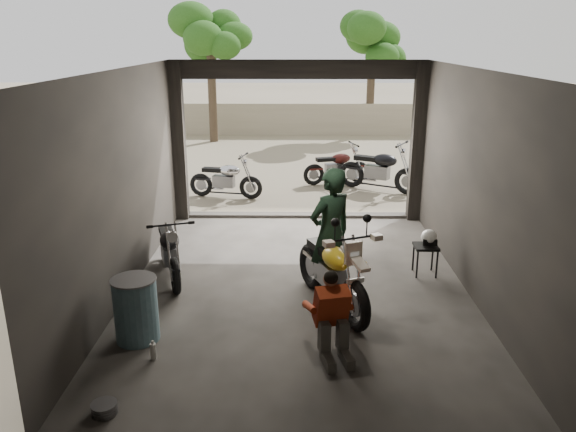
{
  "coord_description": "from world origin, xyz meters",
  "views": [
    {
      "loc": [
        -0.06,
        -7.72,
        3.61
      ],
      "look_at": [
        -0.16,
        0.6,
        0.95
      ],
      "focal_mm": 35.0,
      "sensor_mm": 36.0,
      "label": 1
    }
  ],
  "objects_px": {
    "outside_bike_a": "(225,176)",
    "left_bike": "(169,246)",
    "rider": "(330,234)",
    "stool": "(426,250)",
    "outside_bike_b": "(337,164)",
    "mechanic": "(334,320)",
    "helmet": "(429,237)",
    "main_bike": "(332,266)",
    "sign_post": "(473,141)",
    "outside_bike_c": "(379,166)",
    "oil_drum": "(136,311)"
  },
  "relations": [
    {
      "from": "outside_bike_b",
      "to": "oil_drum",
      "type": "distance_m",
      "value": 8.45
    },
    {
      "from": "rider",
      "to": "stool",
      "type": "bearing_deg",
      "value": 171.52
    },
    {
      "from": "left_bike",
      "to": "stool",
      "type": "xyz_separation_m",
      "value": [
        4.0,
        0.14,
        -0.09
      ]
    },
    {
      "from": "outside_bike_b",
      "to": "mechanic",
      "type": "height_order",
      "value": "outside_bike_b"
    },
    {
      "from": "sign_post",
      "to": "stool",
      "type": "bearing_deg",
      "value": -138.51
    },
    {
      "from": "outside_bike_c",
      "to": "sign_post",
      "type": "xyz_separation_m",
      "value": [
        1.69,
        -1.65,
        0.92
      ]
    },
    {
      "from": "left_bike",
      "to": "outside_bike_a",
      "type": "height_order",
      "value": "left_bike"
    },
    {
      "from": "outside_bike_b",
      "to": "oil_drum",
      "type": "relative_size",
      "value": 1.85
    },
    {
      "from": "rider",
      "to": "stool",
      "type": "relative_size",
      "value": 3.8
    },
    {
      "from": "stool",
      "to": "sign_post",
      "type": "bearing_deg",
      "value": 64.29
    },
    {
      "from": "left_bike",
      "to": "outside_bike_a",
      "type": "distance_m",
      "value": 4.63
    },
    {
      "from": "main_bike",
      "to": "left_bike",
      "type": "relative_size",
      "value": 1.2
    },
    {
      "from": "stool",
      "to": "oil_drum",
      "type": "xyz_separation_m",
      "value": [
        -4.0,
        -2.06,
        -0.02
      ]
    },
    {
      "from": "sign_post",
      "to": "left_bike",
      "type": "bearing_deg",
      "value": -170.17
    },
    {
      "from": "outside_bike_c",
      "to": "rider",
      "type": "distance_m",
      "value": 6.14
    },
    {
      "from": "outside_bike_a",
      "to": "rider",
      "type": "height_order",
      "value": "rider"
    },
    {
      "from": "outside_bike_a",
      "to": "left_bike",
      "type": "bearing_deg",
      "value": -172.57
    },
    {
      "from": "outside_bike_a",
      "to": "rider",
      "type": "relative_size",
      "value": 0.8
    },
    {
      "from": "left_bike",
      "to": "oil_drum",
      "type": "xyz_separation_m",
      "value": [
        0.0,
        -1.93,
        -0.11
      ]
    },
    {
      "from": "oil_drum",
      "to": "outside_bike_b",
      "type": "bearing_deg",
      "value": 69.13
    },
    {
      "from": "main_bike",
      "to": "helmet",
      "type": "bearing_deg",
      "value": 13.58
    },
    {
      "from": "left_bike",
      "to": "oil_drum",
      "type": "distance_m",
      "value": 1.93
    },
    {
      "from": "outside_bike_b",
      "to": "sign_post",
      "type": "xyz_separation_m",
      "value": [
        2.68,
        -2.33,
        1.01
      ]
    },
    {
      "from": "left_bike",
      "to": "outside_bike_b",
      "type": "height_order",
      "value": "left_bike"
    },
    {
      "from": "rider",
      "to": "outside_bike_c",
      "type": "bearing_deg",
      "value": -139.78
    },
    {
      "from": "left_bike",
      "to": "rider",
      "type": "bearing_deg",
      "value": -33.78
    },
    {
      "from": "main_bike",
      "to": "sign_post",
      "type": "height_order",
      "value": "sign_post"
    },
    {
      "from": "outside_bike_c",
      "to": "sign_post",
      "type": "bearing_deg",
      "value": -105.2
    },
    {
      "from": "outside_bike_a",
      "to": "outside_bike_b",
      "type": "relative_size",
      "value": 1.0
    },
    {
      "from": "helmet",
      "to": "sign_post",
      "type": "distance_m",
      "value": 3.93
    },
    {
      "from": "rider",
      "to": "outside_bike_a",
      "type": "bearing_deg",
      "value": -103.09
    },
    {
      "from": "mechanic",
      "to": "helmet",
      "type": "distance_m",
      "value": 2.99
    },
    {
      "from": "left_bike",
      "to": "mechanic",
      "type": "distance_m",
      "value": 3.32
    },
    {
      "from": "outside_bike_c",
      "to": "stool",
      "type": "xyz_separation_m",
      "value": [
        -0.0,
        -5.15,
        -0.18
      ]
    },
    {
      "from": "main_bike",
      "to": "outside_bike_c",
      "type": "relative_size",
      "value": 1.01
    },
    {
      "from": "mechanic",
      "to": "stool",
      "type": "distance_m",
      "value": 2.91
    },
    {
      "from": "outside_bike_b",
      "to": "mechanic",
      "type": "distance_m",
      "value": 8.29
    },
    {
      "from": "sign_post",
      "to": "rider",
      "type": "bearing_deg",
      "value": -149.92
    },
    {
      "from": "left_bike",
      "to": "outside_bike_b",
      "type": "bearing_deg",
      "value": 44.18
    },
    {
      "from": "outside_bike_b",
      "to": "mechanic",
      "type": "xyz_separation_m",
      "value": [
        -0.61,
        -8.27,
        -0.02
      ]
    },
    {
      "from": "stool",
      "to": "mechanic",
      "type": "bearing_deg",
      "value": -123.35
    },
    {
      "from": "mechanic",
      "to": "outside_bike_b",
      "type": "bearing_deg",
      "value": 73.05
    },
    {
      "from": "mechanic",
      "to": "sign_post",
      "type": "relative_size",
      "value": 0.44
    },
    {
      "from": "outside_bike_a",
      "to": "main_bike",
      "type": "bearing_deg",
      "value": -147.7
    },
    {
      "from": "outside_bike_b",
      "to": "sign_post",
      "type": "relative_size",
      "value": 0.67
    },
    {
      "from": "main_bike",
      "to": "sign_post",
      "type": "bearing_deg",
      "value": 32.42
    },
    {
      "from": "outside_bike_a",
      "to": "mechanic",
      "type": "distance_m",
      "value": 7.22
    },
    {
      "from": "sign_post",
      "to": "main_bike",
      "type": "bearing_deg",
      "value": -147.81
    },
    {
      "from": "main_bike",
      "to": "helmet",
      "type": "height_order",
      "value": "main_bike"
    },
    {
      "from": "sign_post",
      "to": "outside_bike_b",
      "type": "bearing_deg",
      "value": 116.2
    }
  ]
}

